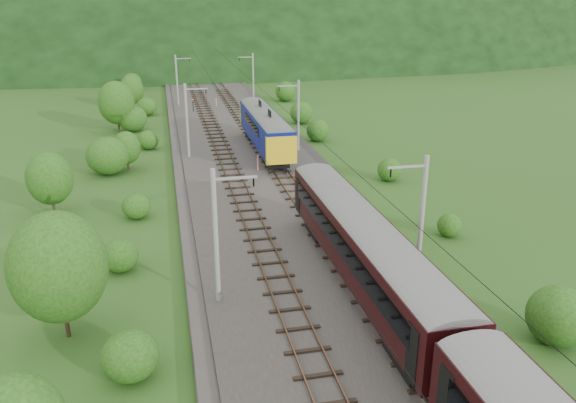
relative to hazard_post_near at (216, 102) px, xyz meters
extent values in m
plane|color=#2B4E18|center=(0.26, -61.79, -0.95)|extent=(600.00, 600.00, 0.00)
cube|color=#38332D|center=(0.26, -51.79, -0.80)|extent=(14.00, 220.00, 0.30)
cube|color=brown|center=(-2.86, -51.79, -0.45)|extent=(0.08, 220.00, 0.15)
cube|color=brown|center=(-1.43, -51.79, -0.45)|extent=(0.08, 220.00, 0.15)
cube|color=black|center=(-2.14, -51.79, -0.59)|extent=(2.40, 220.00, 0.12)
cube|color=brown|center=(1.94, -51.79, -0.45)|extent=(0.08, 220.00, 0.15)
cube|color=brown|center=(3.37, -51.79, -0.45)|extent=(0.08, 220.00, 0.15)
cube|color=black|center=(2.66, -51.79, -0.59)|extent=(2.40, 220.00, 0.12)
cylinder|color=gray|center=(-5.94, -61.79, 3.35)|extent=(0.28, 0.28, 8.00)
cube|color=gray|center=(-4.74, -61.79, 6.75)|extent=(2.40, 0.12, 0.12)
cylinder|color=black|center=(-3.74, -61.79, 6.45)|extent=(0.10, 0.10, 0.50)
cylinder|color=gray|center=(-5.94, -29.79, 3.35)|extent=(0.28, 0.28, 8.00)
cube|color=gray|center=(-4.74, -29.79, 6.75)|extent=(2.40, 0.12, 0.12)
cylinder|color=black|center=(-3.74, -29.79, 6.45)|extent=(0.10, 0.10, 0.50)
cylinder|color=gray|center=(-5.94, 2.21, 3.35)|extent=(0.28, 0.28, 8.00)
cube|color=gray|center=(-4.74, 2.21, 6.75)|extent=(2.40, 0.12, 0.12)
cylinder|color=black|center=(-3.74, 2.21, 6.45)|extent=(0.10, 0.10, 0.50)
cylinder|color=gray|center=(-5.94, 34.21, 3.35)|extent=(0.28, 0.28, 8.00)
cube|color=gray|center=(-4.74, 34.21, 6.75)|extent=(2.40, 0.12, 0.12)
cylinder|color=black|center=(-3.74, 34.21, 6.45)|extent=(0.10, 0.10, 0.50)
cylinder|color=gray|center=(-5.94, 66.21, 3.35)|extent=(0.28, 0.28, 8.00)
cube|color=gray|center=(-4.74, 66.21, 6.75)|extent=(2.40, 0.12, 0.12)
cylinder|color=black|center=(-3.74, 66.21, 6.45)|extent=(0.10, 0.10, 0.50)
cylinder|color=gray|center=(6.46, -61.79, 3.35)|extent=(0.28, 0.28, 8.00)
cube|color=gray|center=(5.26, -61.79, 6.75)|extent=(2.40, 0.12, 0.12)
cylinder|color=black|center=(4.26, -61.79, 6.45)|extent=(0.10, 0.10, 0.50)
cylinder|color=gray|center=(6.46, -29.79, 3.35)|extent=(0.28, 0.28, 8.00)
cube|color=gray|center=(5.26, -29.79, 6.75)|extent=(2.40, 0.12, 0.12)
cylinder|color=black|center=(4.26, -29.79, 6.45)|extent=(0.10, 0.10, 0.50)
cylinder|color=gray|center=(6.46, 2.21, 3.35)|extent=(0.28, 0.28, 8.00)
cube|color=gray|center=(5.26, 2.21, 6.75)|extent=(2.40, 0.12, 0.12)
cylinder|color=black|center=(4.26, 2.21, 6.45)|extent=(0.10, 0.10, 0.50)
cylinder|color=gray|center=(6.46, 34.21, 3.35)|extent=(0.28, 0.28, 8.00)
cube|color=gray|center=(5.26, 34.21, 6.75)|extent=(2.40, 0.12, 0.12)
cylinder|color=black|center=(4.26, 34.21, 6.45)|extent=(0.10, 0.10, 0.50)
cylinder|color=gray|center=(6.46, 66.21, 3.35)|extent=(0.28, 0.28, 8.00)
cube|color=gray|center=(5.26, 66.21, 6.75)|extent=(2.40, 0.12, 0.12)
cylinder|color=black|center=(4.26, 66.21, 6.45)|extent=(0.10, 0.10, 0.50)
cylinder|color=black|center=(-2.14, -51.79, 6.15)|extent=(0.03, 198.00, 0.03)
cylinder|color=black|center=(2.66, -51.79, 6.15)|extent=(0.03, 198.00, 0.03)
ellipsoid|color=black|center=(0.26, 198.21, -0.95)|extent=(504.00, 360.00, 244.00)
cube|color=black|center=(2.66, -62.18, 2.10)|extent=(3.00, 22.75, 3.10)
cylinder|color=slate|center=(2.66, -62.18, 3.50)|extent=(3.00, 22.64, 3.00)
cube|color=black|center=(1.14, -62.18, 2.48)|extent=(0.05, 20.02, 1.19)
cube|color=black|center=(4.18, -62.18, 2.48)|extent=(0.05, 20.02, 1.19)
cube|color=black|center=(2.66, -70.14, 0.09)|extent=(2.28, 3.31, 0.93)
cube|color=black|center=(2.66, -54.21, 0.09)|extent=(2.28, 3.31, 0.93)
cube|color=navy|center=(2.66, -29.49, 2.10)|extent=(3.00, 18.62, 3.10)
cylinder|color=slate|center=(2.66, -29.49, 3.50)|extent=(3.00, 18.52, 3.00)
cube|color=black|center=(1.14, -29.49, 2.48)|extent=(0.05, 16.38, 1.19)
cube|color=black|center=(4.18, -29.49, 2.48)|extent=(0.05, 16.38, 1.19)
cube|color=black|center=(2.66, -36.00, 0.09)|extent=(2.28, 3.31, 0.93)
cube|color=black|center=(2.66, -22.97, 0.09)|extent=(2.28, 3.31, 0.93)
cube|color=yellow|center=(2.66, -20.38, 1.90)|extent=(3.06, 0.50, 2.79)
cube|color=yellow|center=(2.66, -38.60, 1.90)|extent=(3.06, 0.50, 2.79)
cube|color=black|center=(2.66, -26.49, 4.22)|extent=(0.08, 1.60, 0.93)
cylinder|color=red|center=(0.00, 0.00, 0.00)|extent=(0.14, 0.14, 1.30)
cylinder|color=red|center=(0.65, -36.43, 0.11)|extent=(0.16, 0.16, 1.52)
cylinder|color=black|center=(-3.90, -3.64, 0.23)|extent=(0.12, 0.12, 1.76)
sphere|color=red|center=(-3.90, -3.64, 1.16)|extent=(0.21, 0.21, 0.21)
ellipsoid|color=#184512|center=(-10.63, -67.57, 0.27)|extent=(2.71, 2.71, 2.44)
ellipsoid|color=#184512|center=(-11.78, -56.03, 0.15)|extent=(2.44, 2.44, 2.20)
ellipsoid|color=#184512|center=(-11.03, -46.70, 0.08)|extent=(2.29, 2.29, 2.06)
ellipsoid|color=#184512|center=(-14.15, -33.61, 0.97)|extent=(4.27, 4.27, 3.84)
ellipsoid|color=#184512|center=(-10.34, -24.33, 0.18)|extent=(2.51, 2.51, 2.26)
ellipsoid|color=#184512|center=(-12.49, -14.25, 0.80)|extent=(3.87, 3.87, 3.49)
ellipsoid|color=#184512|center=(-10.84, -3.73, 0.39)|extent=(2.97, 2.97, 2.67)
ellipsoid|color=#184512|center=(-13.57, 10.10, 0.27)|extent=(2.72, 2.72, 2.44)
ellipsoid|color=#184512|center=(-13.92, 22.02, 0.66)|extent=(3.57, 3.57, 3.22)
ellipsoid|color=#184512|center=(-11.63, 30.09, 0.07)|extent=(2.27, 2.27, 2.04)
cylinder|color=black|center=(-14.07, -63.29, 0.96)|extent=(0.24, 0.24, 3.82)
ellipsoid|color=#184512|center=(-14.07, -63.29, 3.14)|extent=(4.91, 4.91, 5.89)
cylinder|color=black|center=(-17.76, -44.10, 0.49)|extent=(0.24, 0.24, 2.87)
ellipsoid|color=#184512|center=(-17.76, -44.10, 2.12)|extent=(3.69, 3.69, 4.42)
cylinder|color=black|center=(-12.32, -32.40, 0.15)|extent=(0.24, 0.24, 2.20)
ellipsoid|color=#184512|center=(-12.32, -32.40, 1.41)|extent=(2.83, 2.83, 3.39)
cylinder|color=black|center=(-14.31, -14.36, 0.88)|extent=(0.24, 0.24, 3.66)
ellipsoid|color=#184512|center=(-14.31, -14.36, 2.97)|extent=(4.71, 4.71, 5.65)
cylinder|color=black|center=(-13.09, 1.53, 0.52)|extent=(0.24, 0.24, 2.94)
ellipsoid|color=#184512|center=(-13.09, 1.53, 2.20)|extent=(3.78, 3.78, 4.53)
ellipsoid|color=#184512|center=(10.69, -69.33, 0.47)|extent=(3.16, 3.16, 2.85)
ellipsoid|color=#184512|center=(11.92, -55.52, -0.15)|extent=(1.78, 1.78, 1.60)
ellipsoid|color=#184512|center=(12.68, -41.83, 0.08)|extent=(2.28, 2.28, 2.05)
ellipsoid|color=#184512|center=(10.10, -24.95, 0.30)|extent=(2.77, 2.77, 2.49)
ellipsoid|color=#184512|center=(10.56, -14.49, 0.47)|extent=(3.15, 3.15, 2.84)
ellipsoid|color=#184512|center=(12.21, 3.71, 0.57)|extent=(3.37, 3.37, 3.04)
camera|label=1|loc=(-8.21, -90.70, 16.00)|focal=35.00mm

